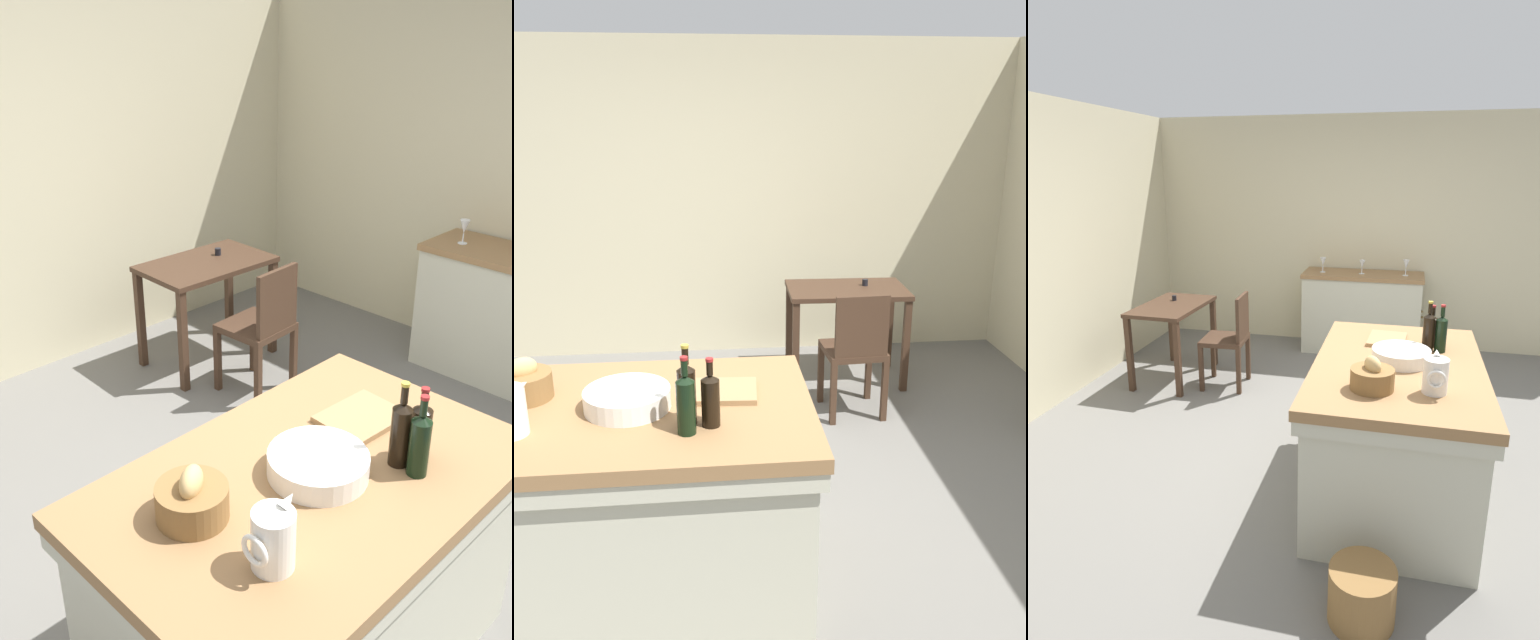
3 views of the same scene
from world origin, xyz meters
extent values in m
plane|color=#66635E|center=(0.00, 0.00, 0.00)|extent=(6.76, 6.76, 0.00)
cube|color=beige|center=(2.60, 0.00, 1.30)|extent=(0.12, 5.20, 2.60)
cube|color=olive|center=(-0.40, -0.40, 0.86)|extent=(1.57, 1.00, 0.06)
cube|color=#BCBAA3|center=(-0.40, -0.40, 0.79)|extent=(1.55, 0.98, 0.08)
cube|color=#BCBAA3|center=(-0.40, -0.40, 0.42)|extent=(1.49, 0.92, 0.83)
cube|color=olive|center=(2.26, 0.05, 0.88)|extent=(0.52, 1.32, 0.04)
cube|color=#BCBAA3|center=(2.26, 0.05, 0.43)|extent=(0.49, 1.29, 0.86)
sphere|color=brown|center=(2.14, -0.61, 0.47)|extent=(0.03, 0.03, 0.03)
sphere|color=brown|center=(2.38, -0.61, 0.47)|extent=(0.03, 0.03, 0.03)
cube|color=#3D281C|center=(1.02, 1.78, 0.74)|extent=(0.92, 0.59, 0.04)
cube|color=#3D281C|center=(0.60, 1.55, 0.36)|extent=(0.05, 0.05, 0.72)
cube|color=#3D281C|center=(1.43, 1.52, 0.36)|extent=(0.05, 0.05, 0.72)
cube|color=#3D281C|center=(0.61, 2.04, 0.36)|extent=(0.05, 0.05, 0.72)
cube|color=#3D281C|center=(1.44, 2.01, 0.36)|extent=(0.05, 0.05, 0.72)
cylinder|color=black|center=(1.17, 1.83, 0.78)|extent=(0.04, 0.04, 0.05)
cube|color=#3D281C|center=(0.95, 1.23, 0.46)|extent=(0.42, 0.42, 0.04)
cube|color=#3D281C|center=(0.96, 1.05, 0.70)|extent=(0.36, 0.05, 0.42)
cube|color=#3D281C|center=(1.12, 1.42, 0.22)|extent=(0.04, 0.04, 0.44)
cube|color=#3D281C|center=(0.76, 1.39, 0.22)|extent=(0.04, 0.04, 0.44)
cube|color=#3D281C|center=(1.14, 1.06, 0.22)|extent=(0.04, 0.04, 0.44)
cube|color=#3D281C|center=(0.78, 1.04, 0.22)|extent=(0.04, 0.04, 0.44)
cylinder|color=silver|center=(-0.80, -0.59, 0.98)|extent=(0.13, 0.13, 0.19)
cone|color=silver|center=(-0.74, -0.59, 1.09)|extent=(0.07, 0.04, 0.06)
torus|color=silver|center=(-0.87, -0.59, 0.99)|extent=(0.02, 0.10, 0.10)
cylinder|color=silver|center=(-0.39, -0.41, 0.93)|extent=(0.35, 0.35, 0.08)
cylinder|color=brown|center=(-0.83, -0.27, 0.95)|extent=(0.23, 0.23, 0.11)
ellipsoid|color=tan|center=(-0.83, -0.27, 1.03)|extent=(0.15, 0.13, 0.10)
cube|color=#99754C|center=(-0.01, -0.31, 0.90)|extent=(0.33, 0.26, 0.02)
cylinder|color=black|center=(-0.05, -0.60, 0.99)|extent=(0.07, 0.07, 0.19)
cone|color=black|center=(-0.05, -0.60, 1.09)|extent=(0.07, 0.07, 0.02)
cylinder|color=black|center=(-0.05, -0.60, 1.14)|extent=(0.03, 0.03, 0.07)
cylinder|color=maroon|center=(-0.05, -0.60, 1.16)|extent=(0.03, 0.03, 0.01)
cylinder|color=black|center=(-0.14, -0.57, 1.00)|extent=(0.07, 0.07, 0.22)
cone|color=black|center=(-0.14, -0.57, 1.13)|extent=(0.07, 0.07, 0.03)
cylinder|color=black|center=(-0.14, -0.57, 1.18)|extent=(0.03, 0.03, 0.08)
cylinder|color=#B29933|center=(-0.14, -0.57, 1.21)|extent=(0.03, 0.03, 0.01)
cylinder|color=black|center=(-0.14, -0.65, 1.00)|extent=(0.07, 0.07, 0.21)
cone|color=black|center=(-0.14, -0.65, 1.11)|extent=(0.07, 0.07, 0.02)
cylinder|color=black|center=(-0.14, -0.65, 1.16)|extent=(0.03, 0.03, 0.07)
cylinder|color=maroon|center=(-0.14, -0.65, 1.20)|extent=(0.03, 0.03, 0.01)
cylinder|color=white|center=(2.24, -0.40, 0.91)|extent=(0.06, 0.06, 0.00)
cylinder|color=white|center=(2.24, -0.40, 0.94)|extent=(0.01, 0.01, 0.07)
cone|color=white|center=(2.24, -0.40, 1.03)|extent=(0.07, 0.07, 0.10)
cylinder|color=white|center=(2.23, 0.07, 0.91)|extent=(0.06, 0.06, 0.00)
cylinder|color=white|center=(2.23, 0.07, 0.94)|extent=(0.01, 0.01, 0.06)
cone|color=white|center=(2.23, 0.07, 1.02)|extent=(0.07, 0.07, 0.09)
cylinder|color=white|center=(2.22, 0.50, 0.91)|extent=(0.06, 0.06, 0.00)
cylinder|color=white|center=(2.22, 0.50, 0.94)|extent=(0.01, 0.01, 0.07)
cone|color=white|center=(2.22, 0.50, 1.02)|extent=(0.07, 0.07, 0.10)
cylinder|color=brown|center=(-1.45, -0.31, 0.14)|extent=(0.31, 0.31, 0.27)
camera|label=1|loc=(-1.88, -1.60, 2.35)|focal=37.91mm
camera|label=2|loc=(-0.05, -2.85, 2.07)|focal=36.06mm
camera|label=3|loc=(-3.37, -0.41, 2.01)|focal=28.63mm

